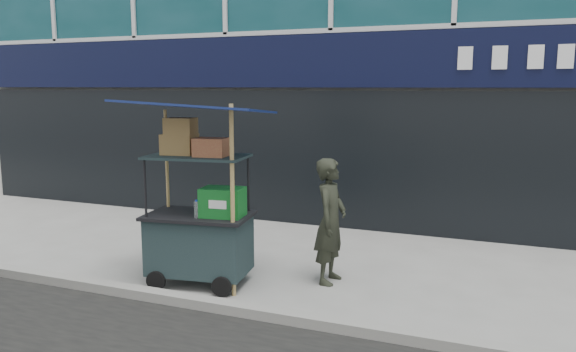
% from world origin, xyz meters
% --- Properties ---
extents(ground, '(80.00, 80.00, 0.00)m').
position_xyz_m(ground, '(0.00, 0.00, 0.00)').
color(ground, slate).
rests_on(ground, ground).
extents(curb, '(80.00, 0.18, 0.12)m').
position_xyz_m(curb, '(0.00, -0.20, 0.06)').
color(curb, gray).
rests_on(curb, ground).
extents(vendor_cart, '(1.88, 1.44, 2.33)m').
position_xyz_m(vendor_cart, '(-0.60, 0.50, 0.82)').
color(vendor_cart, '#19282B').
rests_on(vendor_cart, ground).
extents(vendor_man, '(0.39, 0.59, 1.59)m').
position_xyz_m(vendor_man, '(0.89, 1.18, 0.79)').
color(vendor_man, black).
rests_on(vendor_man, ground).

